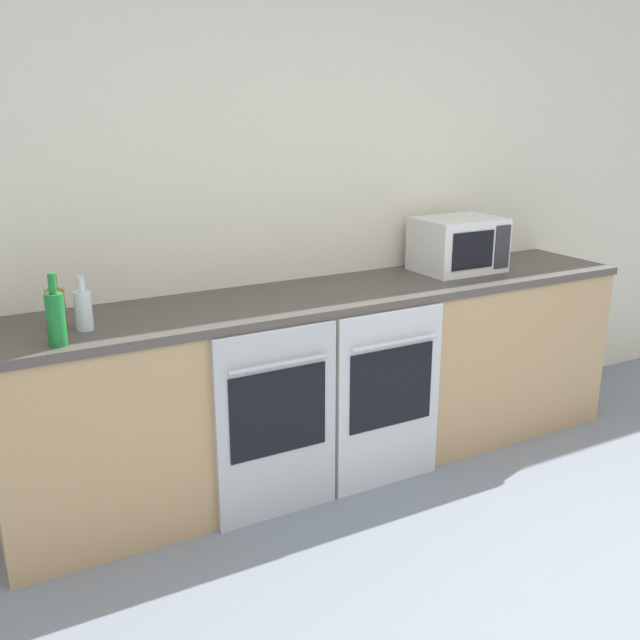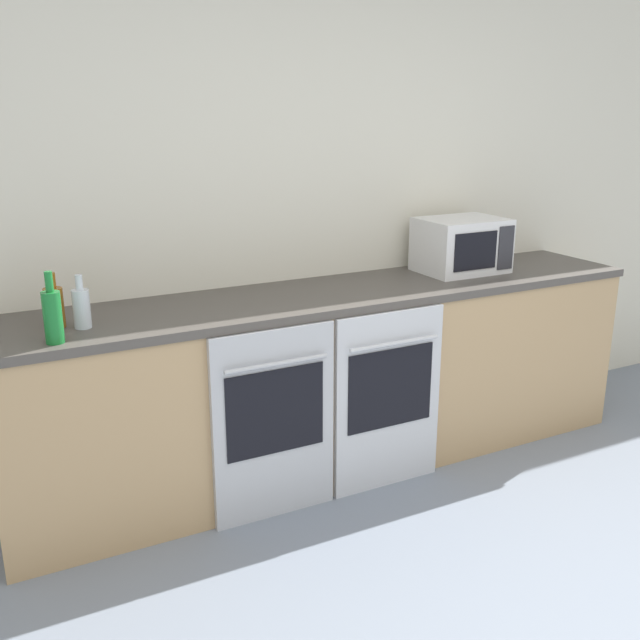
{
  "view_description": "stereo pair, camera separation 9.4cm",
  "coord_description": "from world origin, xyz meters",
  "px_view_note": "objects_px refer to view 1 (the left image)",
  "views": [
    {
      "loc": [
        -1.71,
        -0.84,
        1.79
      ],
      "look_at": [
        -0.09,
        2.08,
        0.79
      ],
      "focal_mm": 40.0,
      "sensor_mm": 36.0,
      "label": 1
    },
    {
      "loc": [
        -1.63,
        -0.88,
        1.79
      ],
      "look_at": [
        -0.09,
        2.08,
        0.79
      ],
      "focal_mm": 40.0,
      "sensor_mm": 36.0,
      "label": 2
    }
  ],
  "objects_px": {
    "oven_right": "(389,399)",
    "bottle_amber": "(56,308)",
    "microwave": "(458,244)",
    "oven_left": "(277,424)",
    "bottle_clear": "(83,309)",
    "bottle_green": "(56,317)"
  },
  "relations": [
    {
      "from": "oven_right",
      "to": "bottle_clear",
      "type": "distance_m",
      "value": 1.46
    },
    {
      "from": "bottle_green",
      "to": "bottle_clear",
      "type": "bearing_deg",
      "value": 49.68
    },
    {
      "from": "bottle_amber",
      "to": "bottle_green",
      "type": "bearing_deg",
      "value": -98.66
    },
    {
      "from": "bottle_clear",
      "to": "microwave",
      "type": "bearing_deg",
      "value": 3.73
    },
    {
      "from": "oven_right",
      "to": "bottle_amber",
      "type": "bearing_deg",
      "value": 167.76
    },
    {
      "from": "microwave",
      "to": "bottle_green",
      "type": "relative_size",
      "value": 1.62
    },
    {
      "from": "oven_left",
      "to": "oven_right",
      "type": "height_order",
      "value": "same"
    },
    {
      "from": "oven_left",
      "to": "bottle_amber",
      "type": "bearing_deg",
      "value": 159.53
    },
    {
      "from": "bottle_clear",
      "to": "bottle_green",
      "type": "bearing_deg",
      "value": -130.32
    },
    {
      "from": "bottle_green",
      "to": "bottle_amber",
      "type": "bearing_deg",
      "value": 81.34
    },
    {
      "from": "oven_left",
      "to": "bottle_amber",
      "type": "relative_size",
      "value": 3.91
    },
    {
      "from": "oven_right",
      "to": "bottle_clear",
      "type": "bearing_deg",
      "value": 169.37
    },
    {
      "from": "bottle_clear",
      "to": "bottle_amber",
      "type": "xyz_separation_m",
      "value": [
        -0.1,
        0.06,
        0.0
      ]
    },
    {
      "from": "bottle_amber",
      "to": "microwave",
      "type": "bearing_deg",
      "value": 1.94
    },
    {
      "from": "microwave",
      "to": "bottle_amber",
      "type": "distance_m",
      "value": 2.11
    },
    {
      "from": "oven_left",
      "to": "bottle_green",
      "type": "bearing_deg",
      "value": 173.51
    },
    {
      "from": "oven_right",
      "to": "bottle_amber",
      "type": "xyz_separation_m",
      "value": [
        -1.42,
        0.31,
        0.57
      ]
    },
    {
      "from": "oven_left",
      "to": "microwave",
      "type": "xyz_separation_m",
      "value": [
        1.28,
        0.38,
        0.62
      ]
    },
    {
      "from": "oven_left",
      "to": "oven_right",
      "type": "relative_size",
      "value": 1.0
    },
    {
      "from": "oven_right",
      "to": "microwave",
      "type": "distance_m",
      "value": 1.0
    },
    {
      "from": "oven_right",
      "to": "microwave",
      "type": "xyz_separation_m",
      "value": [
        0.69,
        0.38,
        0.62
      ]
    },
    {
      "from": "bottle_green",
      "to": "oven_left",
      "type": "bearing_deg",
      "value": -6.49
    }
  ]
}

